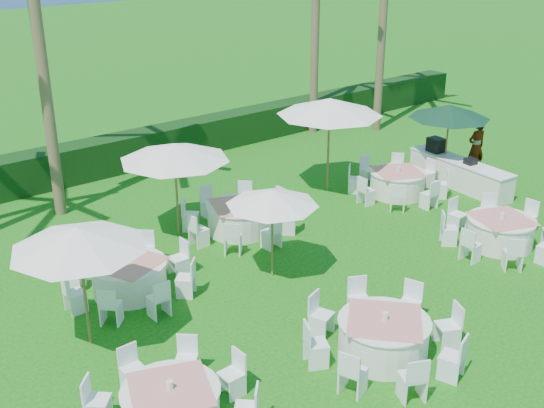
{
  "coord_description": "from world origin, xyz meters",
  "views": [
    {
      "loc": [
        -9.62,
        -8.4,
        7.92
      ],
      "look_at": [
        0.3,
        3.95,
        1.3
      ],
      "focal_mm": 45.0,
      "sensor_mm": 36.0,
      "label": 1
    }
  ],
  "objects_px": {
    "banquet_table_e": "(239,217)",
    "umbrella_a": "(78,238)",
    "banquet_table_a": "(171,406)",
    "banquet_table_d": "(129,276)",
    "buffet_table": "(459,172)",
    "umbrella_c": "(174,152)",
    "staff_person": "(476,147)",
    "banquet_table_b": "(383,336)",
    "umbrella_d": "(330,107)",
    "umbrella_green": "(450,111)",
    "umbrella_b": "(272,197)",
    "banquet_table_f": "(397,182)",
    "banquet_table_c": "(500,231)"
  },
  "relations": [
    {
      "from": "umbrella_d",
      "to": "buffet_table",
      "type": "xyz_separation_m",
      "value": [
        3.51,
        -2.38,
        -2.24
      ]
    },
    {
      "from": "umbrella_c",
      "to": "staff_person",
      "type": "bearing_deg",
      "value": -10.87
    },
    {
      "from": "banquet_table_e",
      "to": "umbrella_b",
      "type": "xyz_separation_m",
      "value": [
        -0.87,
        -2.53,
        1.62
      ]
    },
    {
      "from": "umbrella_b",
      "to": "umbrella_d",
      "type": "height_order",
      "value": "umbrella_d"
    },
    {
      "from": "banquet_table_d",
      "to": "umbrella_c",
      "type": "distance_m",
      "value": 3.73
    },
    {
      "from": "banquet_table_f",
      "to": "umbrella_b",
      "type": "relative_size",
      "value": 1.37
    },
    {
      "from": "banquet_table_b",
      "to": "umbrella_b",
      "type": "relative_size",
      "value": 1.4
    },
    {
      "from": "staff_person",
      "to": "banquet_table_e",
      "type": "bearing_deg",
      "value": 5.05
    },
    {
      "from": "umbrella_green",
      "to": "banquet_table_b",
      "type": "bearing_deg",
      "value": -148.22
    },
    {
      "from": "umbrella_b",
      "to": "staff_person",
      "type": "bearing_deg",
      "value": 7.93
    },
    {
      "from": "banquet_table_f",
      "to": "staff_person",
      "type": "height_order",
      "value": "staff_person"
    },
    {
      "from": "banquet_table_f",
      "to": "staff_person",
      "type": "distance_m",
      "value": 3.61
    },
    {
      "from": "banquet_table_c",
      "to": "umbrella_green",
      "type": "xyz_separation_m",
      "value": [
        2.89,
        4.08,
        1.88
      ]
    },
    {
      "from": "banquet_table_a",
      "to": "banquet_table_d",
      "type": "distance_m",
      "value": 4.74
    },
    {
      "from": "banquet_table_b",
      "to": "banquet_table_d",
      "type": "bearing_deg",
      "value": 116.99
    },
    {
      "from": "banquet_table_d",
      "to": "umbrella_b",
      "type": "relative_size",
      "value": 1.36
    },
    {
      "from": "banquet_table_a",
      "to": "banquet_table_b",
      "type": "relative_size",
      "value": 0.94
    },
    {
      "from": "umbrella_c",
      "to": "umbrella_d",
      "type": "bearing_deg",
      "value": -0.84
    },
    {
      "from": "banquet_table_e",
      "to": "umbrella_d",
      "type": "relative_size",
      "value": 0.96
    },
    {
      "from": "banquet_table_b",
      "to": "banquet_table_c",
      "type": "relative_size",
      "value": 1.02
    },
    {
      "from": "banquet_table_a",
      "to": "banquet_table_d",
      "type": "xyz_separation_m",
      "value": [
        1.58,
        4.47,
        0.01
      ]
    },
    {
      "from": "umbrella_a",
      "to": "staff_person",
      "type": "bearing_deg",
      "value": 5.1
    },
    {
      "from": "banquet_table_b",
      "to": "umbrella_green",
      "type": "distance_m",
      "value": 10.64
    },
    {
      "from": "umbrella_c",
      "to": "buffet_table",
      "type": "height_order",
      "value": "umbrella_c"
    },
    {
      "from": "banquet_table_e",
      "to": "buffet_table",
      "type": "bearing_deg",
      "value": -12.18
    },
    {
      "from": "banquet_table_c",
      "to": "staff_person",
      "type": "relative_size",
      "value": 1.68
    },
    {
      "from": "umbrella_d",
      "to": "staff_person",
      "type": "relative_size",
      "value": 1.77
    },
    {
      "from": "banquet_table_d",
      "to": "umbrella_d",
      "type": "distance_m",
      "value": 8.46
    },
    {
      "from": "banquet_table_b",
      "to": "buffet_table",
      "type": "bearing_deg",
      "value": 28.82
    },
    {
      "from": "banquet_table_a",
      "to": "banquet_table_d",
      "type": "bearing_deg",
      "value": 70.59
    },
    {
      "from": "staff_person",
      "to": "umbrella_c",
      "type": "bearing_deg",
      "value": 1.52
    },
    {
      "from": "banquet_table_e",
      "to": "umbrella_a",
      "type": "bearing_deg",
      "value": -156.08
    },
    {
      "from": "banquet_table_d",
      "to": "buffet_table",
      "type": "distance_m",
      "value": 11.44
    },
    {
      "from": "banquet_table_c",
      "to": "umbrella_d",
      "type": "xyz_separation_m",
      "value": [
        -0.8,
        5.75,
        2.3
      ]
    },
    {
      "from": "banquet_table_d",
      "to": "umbrella_green",
      "type": "relative_size",
      "value": 1.17
    },
    {
      "from": "buffet_table",
      "to": "staff_person",
      "type": "relative_size",
      "value": 2.09
    },
    {
      "from": "banquet_table_e",
      "to": "umbrella_c",
      "type": "bearing_deg",
      "value": 149.34
    },
    {
      "from": "banquet_table_a",
      "to": "banquet_table_e",
      "type": "bearing_deg",
      "value": 45.45
    },
    {
      "from": "umbrella_c",
      "to": "umbrella_green",
      "type": "xyz_separation_m",
      "value": [
        9.11,
        -1.75,
        -0.09
      ]
    },
    {
      "from": "staff_person",
      "to": "banquet_table_a",
      "type": "bearing_deg",
      "value": 29.37
    },
    {
      "from": "banquet_table_c",
      "to": "umbrella_a",
      "type": "bearing_deg",
      "value": 166.21
    },
    {
      "from": "banquet_table_e",
      "to": "staff_person",
      "type": "height_order",
      "value": "staff_person"
    },
    {
      "from": "banquet_table_f",
      "to": "umbrella_d",
      "type": "distance_m",
      "value": 3.17
    },
    {
      "from": "banquet_table_e",
      "to": "banquet_table_f",
      "type": "height_order",
      "value": "banquet_table_e"
    },
    {
      "from": "banquet_table_e",
      "to": "umbrella_a",
      "type": "xyz_separation_m",
      "value": [
        -5.53,
        -2.45,
        1.94
      ]
    },
    {
      "from": "banquet_table_a",
      "to": "banquet_table_e",
      "type": "xyz_separation_m",
      "value": [
        5.5,
        5.58,
        0.02
      ]
    },
    {
      "from": "banquet_table_a",
      "to": "umbrella_d",
      "type": "distance_m",
      "value": 11.66
    },
    {
      "from": "banquet_table_f",
      "to": "umbrella_a",
      "type": "relative_size",
      "value": 1.15
    },
    {
      "from": "banquet_table_b",
      "to": "banquet_table_d",
      "type": "xyz_separation_m",
      "value": [
        -2.71,
        5.31,
        -0.02
      ]
    },
    {
      "from": "banquet_table_a",
      "to": "umbrella_b",
      "type": "distance_m",
      "value": 5.78
    }
  ]
}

